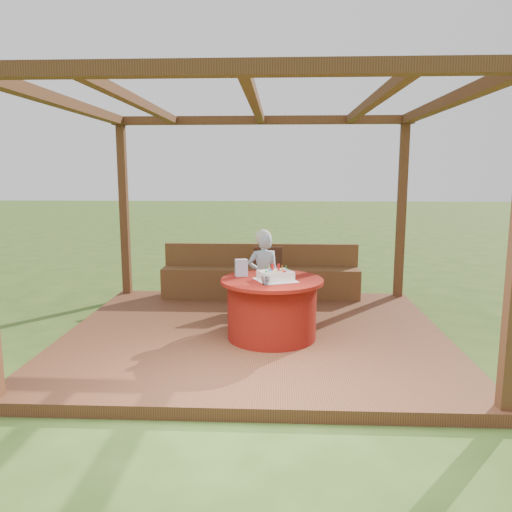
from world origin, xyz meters
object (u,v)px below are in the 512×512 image
Objects in this scene: elderly_woman at (263,273)px; gift_bag at (241,268)px; chair at (268,275)px; bench at (260,280)px; table at (272,308)px; drinking_glass at (266,281)px; birthday_cake at (275,276)px.

gift_bag is at bearing -110.60° from elderly_woman.
chair is 0.56m from elderly_woman.
bench is 0.66m from chair.
bench is at bearing 96.04° from table.
chair is 1.65m from drinking_glass.
drinking_glass is (-0.07, -0.31, 0.39)m from table.
gift_bag is (-0.36, 0.15, 0.44)m from table.
chair is at bearing 90.41° from drinking_glass.
elderly_woman is at bearing 99.08° from table.
table is 0.82m from elderly_woman.
bench reaches higher than drinking_glass.
elderly_woman is 2.20× the size of birthday_cake.
elderly_woman is (-0.05, -0.54, 0.14)m from chair.
table is at bearing -80.92° from elderly_woman.
gift_bag reaches higher than birthday_cake.
table is 0.50m from drinking_glass.
chair is at bearing 93.34° from table.
birthday_cake is (0.24, -2.00, 0.48)m from bench.
bench is 30.43× the size of drinking_glass.
bench reaches higher than table.
birthday_cake is at bearing -43.30° from gift_bag.
elderly_woman is at bearing -95.04° from chair.
table is 0.59m from gift_bag.
elderly_woman is (-0.12, 0.78, 0.25)m from table.
table is 5.89× the size of gift_bag.
birthday_cake reaches higher than table.
birthday_cake is (0.16, -0.85, 0.15)m from elderly_woman.
elderly_woman reaches higher than gift_bag.
drinking_glass is at bearing -101.78° from table.
bench is at bearing 93.97° from elderly_woman.
birthday_cake is 0.26m from drinking_glass.
table is at bearing -36.75° from gift_bag.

